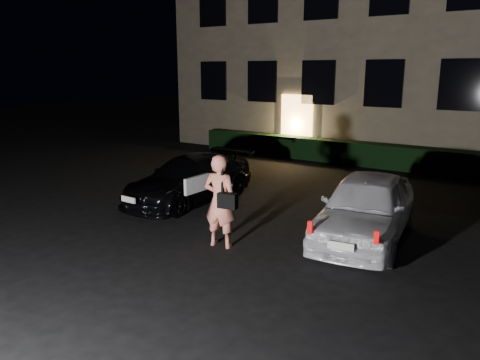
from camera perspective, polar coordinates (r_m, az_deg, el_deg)
The scene contains 6 objects.
ground at distance 9.05m, azimuth -6.25°, elevation -9.47°, with size 80.00×80.00×0.00m, color black.
building at distance 22.12m, azimuth 21.05°, elevation 18.97°, with size 20.00×8.11×12.00m.
hedge at distance 17.93m, azimuth 16.12°, elevation 2.92°, with size 15.00×0.70×0.85m, color black.
sedan at distance 12.71m, azimuth -6.14°, elevation 0.11°, with size 1.83×4.30×1.22m.
hatch at distance 10.13m, azimuth 15.10°, elevation -3.20°, with size 2.19×4.27×1.39m.
man at distance 9.30m, azimuth -2.42°, elevation -2.58°, with size 0.83×0.56×1.89m.
Camera 1 is at (5.50, -6.29, 3.49)m, focal length 35.00 mm.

